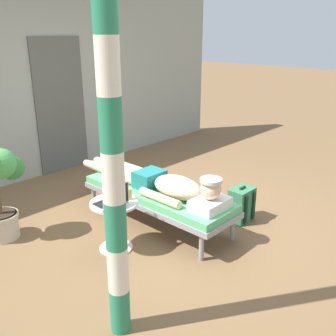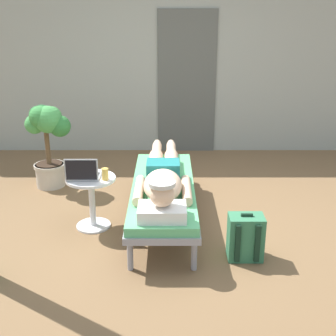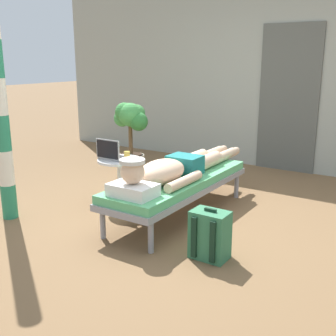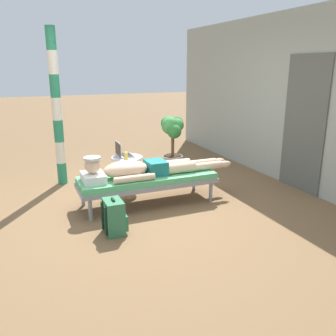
# 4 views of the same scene
# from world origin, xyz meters

# --- Properties ---
(ground_plane) EXTENTS (40.00, 40.00, 0.00)m
(ground_plane) POSITION_xyz_m (0.00, 0.00, 0.00)
(ground_plane) COLOR brown
(house_wall_back) EXTENTS (7.60, 0.20, 2.70)m
(house_wall_back) POSITION_xyz_m (-0.13, 2.65, 1.35)
(house_wall_back) COLOR #999E93
(house_wall_back) RESTS_ON ground
(house_door_panel) EXTENTS (0.84, 0.03, 2.04)m
(house_door_panel) POSITION_xyz_m (0.19, 2.54, 1.02)
(house_door_panel) COLOR #545651
(house_door_panel) RESTS_ON ground
(lounge_chair) EXTENTS (0.63, 1.91, 0.42)m
(lounge_chair) POSITION_xyz_m (-0.13, 0.15, 0.35)
(lounge_chair) COLOR gray
(lounge_chair) RESTS_ON ground
(person_reclining) EXTENTS (0.53, 2.17, 0.33)m
(person_reclining) POSITION_xyz_m (-0.13, 0.07, 0.52)
(person_reclining) COLOR white
(person_reclining) RESTS_ON lounge_chair
(side_table) EXTENTS (0.48, 0.48, 0.52)m
(side_table) POSITION_xyz_m (-0.83, 0.07, 0.36)
(side_table) COLOR silver
(side_table) RESTS_ON ground
(laptop) EXTENTS (0.31, 0.24, 0.23)m
(laptop) POSITION_xyz_m (-0.89, 0.01, 0.58)
(laptop) COLOR #A5A8AD
(laptop) RESTS_ON side_table
(drink_glass) EXTENTS (0.06, 0.06, 0.11)m
(drink_glass) POSITION_xyz_m (-0.68, 0.01, 0.58)
(drink_glass) COLOR gold
(drink_glass) RESTS_ON side_table
(backpack) EXTENTS (0.30, 0.26, 0.42)m
(backpack) POSITION_xyz_m (0.59, -0.52, 0.20)
(backpack) COLOR #33724C
(backpack) RESTS_ON ground
(porch_post) EXTENTS (0.15, 0.15, 2.44)m
(porch_post) POSITION_xyz_m (-1.53, -0.84, 1.22)
(porch_post) COLOR #267F59
(porch_post) RESTS_ON ground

